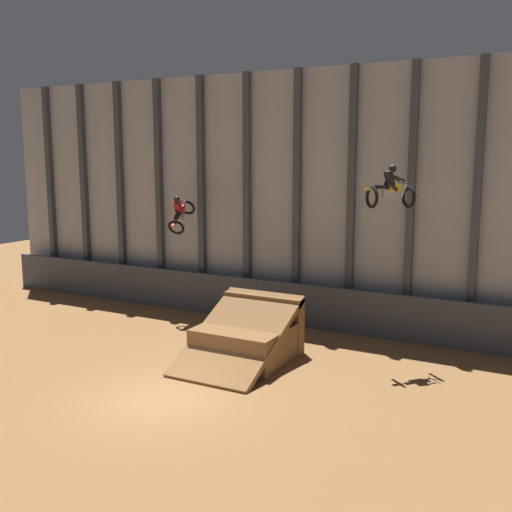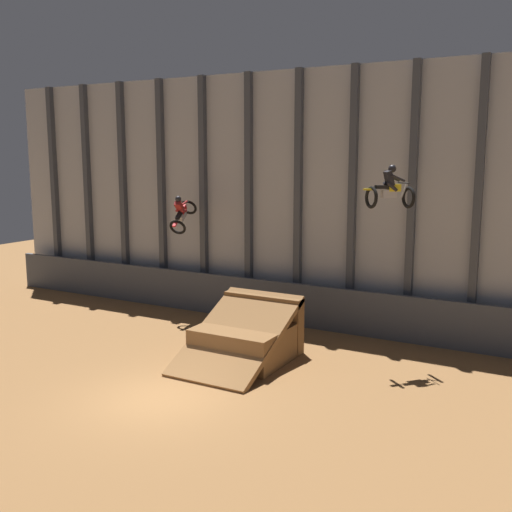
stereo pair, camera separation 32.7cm
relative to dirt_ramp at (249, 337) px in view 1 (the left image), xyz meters
The scene contains 6 objects.
ground_plane 4.49m from the dirt_ramp, 96.57° to the right, with size 60.00×60.00×0.00m, color olive.
arena_back_wall 6.87m from the dirt_ramp, 95.55° to the left, with size 32.00×0.40×10.39m.
lower_barrier 4.44m from the dirt_ramp, 96.57° to the left, with size 31.36×0.20×1.78m.
dirt_ramp is the anchor object (origin of this frame).
rider_bike_left_air 7.29m from the dirt_ramp, 146.54° to the left, with size 1.04×1.87×1.70m.
rider_bike_right_air 6.90m from the dirt_ramp, 26.51° to the left, with size 1.57×1.62×1.45m.
Camera 1 is at (10.13, -13.07, 6.93)m, focal length 42.00 mm.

